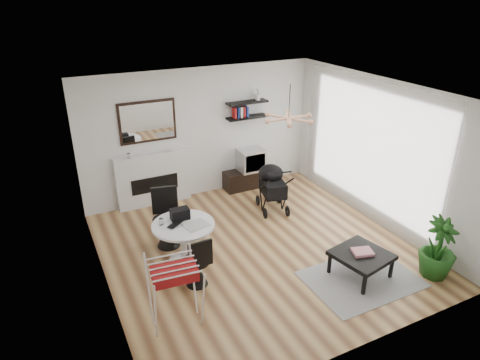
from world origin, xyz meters
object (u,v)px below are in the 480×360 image
tv_console (248,178)px  drying_rack (175,294)px  dining_table (184,237)px  stroller (272,189)px  coffee_table (362,256)px  potted_plant (439,248)px  fireplace (153,173)px  crt_tv (251,160)px

tv_console → drying_rack: 4.44m
dining_table → drying_rack: (-0.57, -1.29, 0.03)m
stroller → coffee_table: size_ratio=1.12×
stroller → potted_plant: size_ratio=1.04×
fireplace → crt_tv: size_ratio=3.92×
coffee_table → potted_plant: 1.17m
tv_console → stroller: bearing=-92.5°
coffee_table → crt_tv: bearing=90.1°
dining_table → potted_plant: size_ratio=1.02×
fireplace → dining_table: fireplace is taller
drying_rack → potted_plant: potted_plant is taller
coffee_table → dining_table: bearing=146.6°
crt_tv → dining_table: bearing=-137.4°
coffee_table → potted_plant: size_ratio=0.93×
stroller → potted_plant: 3.24m
crt_tv → drying_rack: bearing=-130.2°
fireplace → potted_plant: fireplace is taller
crt_tv → coffee_table: crt_tv is taller
tv_console → drying_rack: bearing=-129.6°
coffee_table → potted_plant: (1.05, -0.50, 0.13)m
fireplace → coffee_table: fireplace is taller
fireplace → coffee_table: (2.16, -3.78, -0.32)m
crt_tv → dining_table: size_ratio=0.56×
stroller → coffee_table: (0.11, -2.53, -0.07)m
coffee_table → stroller: bearing=92.5°
potted_plant → dining_table: bearing=148.9°
dining_table → drying_rack: drying_rack is taller
tv_console → potted_plant: 4.31m
stroller → tv_console: bearing=101.7°
dining_table → coffee_table: 2.78m
dining_table → stroller: bearing=24.3°
fireplace → crt_tv: fireplace is taller
fireplace → potted_plant: (3.21, -4.28, -0.20)m
dining_table → potted_plant: bearing=-31.1°
crt_tv → tv_console: bearing=176.6°
dining_table → stroller: (2.21, 1.00, -0.04)m
tv_console → crt_tv: size_ratio=2.00×
fireplace → tv_console: bearing=-3.4°
fireplace → drying_rack: bearing=-101.6°
drying_rack → potted_plant: (3.94, -0.74, -0.02)m
tv_console → coffee_table: size_ratio=1.22×
potted_plant → fireplace: bearing=126.9°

